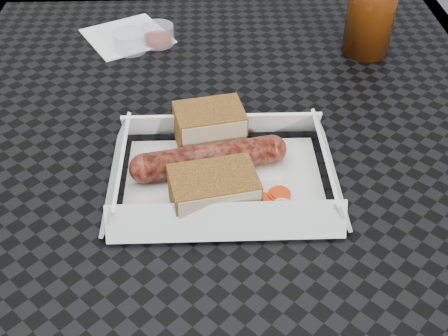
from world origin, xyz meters
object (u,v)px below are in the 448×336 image
(patio_table, at_px, (222,164))
(food_tray, at_px, (224,181))
(drink_glass, at_px, (373,4))
(bratwurst, at_px, (209,159))

(patio_table, height_order, food_tray, food_tray)
(drink_glass, bearing_deg, bratwurst, -130.96)
(food_tray, relative_size, bratwurst, 1.23)
(food_tray, distance_m, bratwurst, 0.03)
(bratwurst, bearing_deg, patio_table, 80.96)
(patio_table, relative_size, food_tray, 3.64)
(bratwurst, relative_size, drink_glass, 1.15)
(patio_table, xyz_separation_m, food_tray, (-0.00, -0.12, 0.08))
(food_tray, bearing_deg, patio_table, 89.48)
(patio_table, bearing_deg, bratwurst, -99.04)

